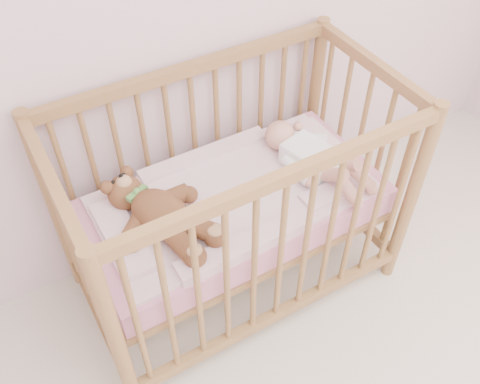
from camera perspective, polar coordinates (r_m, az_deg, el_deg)
crib at (r=2.22m, az=-0.65°, el=-1.36°), size 1.36×0.76×1.00m
mattress at (r=2.23m, az=-0.64°, el=-1.62°), size 1.22×0.62×0.13m
blanket at (r=2.18m, az=-0.66°, el=-0.28°), size 1.10×0.58×0.06m
baby at (r=2.26m, az=7.49°, el=4.00°), size 0.41×0.64×0.14m
teddy_bear at (r=2.01m, az=-8.45°, el=-2.30°), size 0.57×0.66×0.16m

